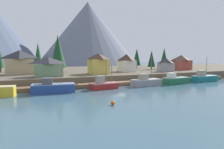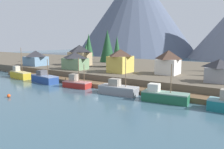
# 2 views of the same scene
# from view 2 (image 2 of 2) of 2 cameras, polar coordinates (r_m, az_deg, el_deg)

# --- Properties ---
(ground_plane) EXTENTS (400.00, 400.00, 1.00)m
(ground_plane) POSITION_cam_2_polar(r_m,az_deg,el_deg) (70.57, 7.09, -1.28)
(ground_plane) COLOR #3D5B6B
(dock) EXTENTS (80.00, 4.00, 1.60)m
(dock) POSITION_cam_2_polar(r_m,az_deg,el_deg) (55.42, -1.76, -2.83)
(dock) COLOR brown
(dock) RESTS_ON ground_plane
(shoreline_bank) EXTENTS (400.00, 56.00, 2.50)m
(shoreline_bank) POSITION_cam_2_polar(r_m,az_deg,el_deg) (80.99, 11.14, 1.13)
(shoreline_bank) COLOR brown
(shoreline_bank) RESTS_ON ground_plane
(mountain_west_peak) EXTENTS (101.21, 101.21, 71.20)m
(mountain_west_peak) POSITION_cam_2_polar(r_m,az_deg,el_deg) (196.63, 6.12, 15.47)
(mountain_west_peak) COLOR #4C566B
(mountain_west_peak) RESTS_ON ground_plane
(fishing_boat_yellow) EXTENTS (9.16, 3.69, 9.45)m
(fishing_boat_yellow) POSITION_cam_2_polar(r_m,az_deg,el_deg) (74.83, -22.36, 0.05)
(fishing_boat_yellow) COLOR gold
(fishing_boat_yellow) RESTS_ON ground_plane
(fishing_boat_blue) EXTENTS (9.42, 4.21, 6.64)m
(fishing_boat_blue) POSITION_cam_2_polar(r_m,az_deg,el_deg) (64.83, -16.84, -0.92)
(fishing_boat_blue) COLOR navy
(fishing_boat_blue) RESTS_ON ground_plane
(fishing_boat_red) EXTENTS (7.17, 3.60, 7.41)m
(fishing_boat_red) POSITION_cam_2_polar(r_m,az_deg,el_deg) (56.15, -9.01, -2.23)
(fishing_boat_red) COLOR maroon
(fishing_boat_red) RESTS_ON ground_plane
(fishing_boat_grey) EXTENTS (8.68, 3.84, 8.29)m
(fishing_boat_grey) POSITION_cam_2_polar(r_m,az_deg,el_deg) (48.32, 1.53, -3.77)
(fishing_boat_grey) COLOR gray
(fishing_boat_grey) RESTS_ON ground_plane
(fishing_boat_green) EXTENTS (8.76, 3.98, 7.25)m
(fishing_boat_green) POSITION_cam_2_polar(r_m,az_deg,el_deg) (43.45, 13.08, -5.36)
(fishing_boat_green) COLOR #1E5B3D
(fishing_boat_green) RESTS_ON ground_plane
(house_blue) EXTENTS (7.68, 6.48, 5.49)m
(house_blue) POSITION_cam_2_polar(r_m,az_deg,el_deg) (87.41, -18.84, 4.04)
(house_blue) COLOR #6689A8
(house_blue) RESTS_ON shoreline_bank
(house_green) EXTENTS (7.73, 5.24, 5.40)m
(house_green) POSITION_cam_2_polar(r_m,az_deg,el_deg) (72.13, -9.36, 3.50)
(house_green) COLOR #6B8E66
(house_green) RESTS_ON shoreline_bank
(house_grey) EXTENTS (5.40, 4.21, 5.06)m
(house_grey) POSITION_cam_2_polar(r_m,az_deg,el_deg) (53.29, 25.53, 0.89)
(house_grey) COLOR gray
(house_grey) RESTS_ON shoreline_bank
(house_yellow) EXTENTS (5.74, 6.63, 6.63)m
(house_yellow) POSITION_cam_2_polar(r_m,az_deg,el_deg) (64.15, 2.13, 3.57)
(house_yellow) COLOR gold
(house_yellow) RESTS_ON shoreline_bank
(house_white) EXTENTS (5.64, 5.84, 6.48)m
(house_white) POSITION_cam_2_polar(r_m,az_deg,el_deg) (62.22, 14.09, 3.10)
(house_white) COLOR silver
(house_white) RESTS_ON shoreline_bank
(house_tan) EXTENTS (8.29, 5.37, 7.52)m
(house_tan) POSITION_cam_2_polar(r_m,az_deg,el_deg) (84.35, -8.21, 4.96)
(house_tan) COLOR tan
(house_tan) RESTS_ON shoreline_bank
(conifer_near_left) EXTENTS (2.67, 2.67, 8.00)m
(conifer_near_left) POSITION_cam_2_polar(r_m,az_deg,el_deg) (96.98, -6.63, 6.03)
(conifer_near_left) COLOR #4C3823
(conifer_near_left) RESTS_ON shoreline_bank
(conifer_mid_left) EXTENTS (4.38, 4.38, 12.40)m
(conifer_mid_left) POSITION_cam_2_polar(r_m,az_deg,el_deg) (106.67, -5.94, 7.50)
(conifer_mid_left) COLOR #4C3823
(conifer_mid_left) RESTS_ON shoreline_bank
(conifer_mid_right) EXTENTS (3.61, 3.61, 11.07)m
(conifer_mid_right) POSITION_cam_2_polar(r_m,az_deg,el_deg) (92.98, 1.27, 6.82)
(conifer_mid_right) COLOR #4C3823
(conifer_mid_right) RESTS_ON shoreline_bank
(conifer_back_left) EXTENTS (5.29, 5.29, 12.85)m
(conifer_back_left) POSITION_cam_2_polar(r_m,az_deg,el_deg) (77.79, -1.19, 7.32)
(conifer_back_left) COLOR #4C3823
(conifer_back_left) RESTS_ON shoreline_bank
(channel_buoy) EXTENTS (0.70, 0.70, 0.70)m
(channel_buoy) POSITION_cam_2_polar(r_m,az_deg,el_deg) (50.40, -24.75, -4.93)
(channel_buoy) COLOR #E04C19
(channel_buoy) RESTS_ON ground_plane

